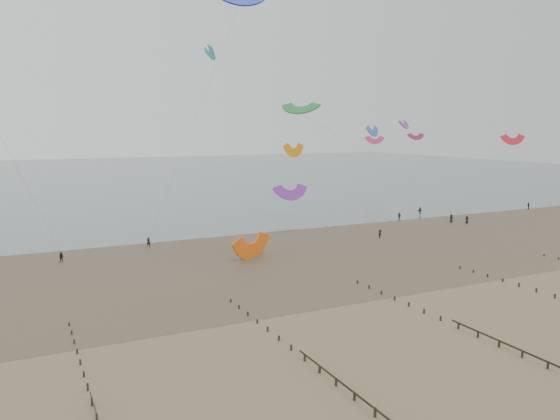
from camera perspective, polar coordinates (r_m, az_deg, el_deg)
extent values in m
plane|color=brown|center=(62.39, 11.27, -10.77)|extent=(500.00, 500.00, 0.00)
plane|color=#475654|center=(250.13, -17.59, 3.44)|extent=(500.00, 500.00, 0.00)
plane|color=#473A28|center=(91.57, -2.08, -4.37)|extent=(500.00, 500.00, 0.00)
ellipsoid|color=slate|center=(73.88, -10.88, -7.69)|extent=(23.60, 14.36, 0.01)
ellipsoid|color=slate|center=(99.46, 3.56, -3.35)|extent=(33.64, 18.32, 0.01)
ellipsoid|color=slate|center=(113.40, 20.32, -2.40)|extent=(19.65, 13.67, 0.01)
cube|color=black|center=(42.87, -18.59, -19.98)|extent=(0.16, 0.16, 0.68)
cube|color=black|center=(45.20, -19.05, -18.46)|extent=(0.16, 0.16, 0.65)
cube|color=black|center=(47.57, -19.45, -17.09)|extent=(0.16, 0.16, 0.62)
cube|color=black|center=(49.96, -19.82, -15.85)|extent=(0.16, 0.16, 0.59)
cube|color=black|center=(52.37, -20.14, -14.72)|extent=(0.16, 0.16, 0.57)
cube|color=black|center=(54.81, -20.44, -13.69)|extent=(0.16, 0.16, 0.54)
cube|color=black|center=(57.26, -20.70, -12.74)|extent=(0.16, 0.16, 0.51)
cube|color=black|center=(59.73, -20.95, -11.88)|extent=(0.16, 0.16, 0.48)
cube|color=black|center=(62.21, -21.17, -11.08)|extent=(0.16, 0.16, 0.45)
cube|color=black|center=(42.10, 9.90, -20.14)|extent=(0.16, 0.16, 0.77)
cube|color=black|center=(44.00, 7.79, -18.77)|extent=(0.16, 0.16, 0.74)
cube|color=black|center=(45.98, 5.89, -17.49)|extent=(0.16, 0.16, 0.71)
cube|color=black|center=(48.02, 4.17, -16.31)|extent=(0.16, 0.16, 0.68)
cube|color=black|center=(50.11, 2.60, -15.21)|extent=(0.16, 0.16, 0.65)
cube|color=black|center=(52.26, 1.18, -14.19)|extent=(0.16, 0.16, 0.62)
cube|color=black|center=(54.44, -0.11, -13.25)|extent=(0.16, 0.16, 0.59)
cube|color=black|center=(56.67, -1.30, -12.37)|extent=(0.16, 0.16, 0.57)
cube|color=black|center=(58.92, -2.39, -11.55)|extent=(0.16, 0.16, 0.54)
cube|color=black|center=(61.21, -3.39, -10.80)|extent=(0.16, 0.16, 0.51)
cube|color=black|center=(63.53, -4.31, -10.09)|extent=(0.16, 0.16, 0.48)
cube|color=black|center=(65.86, -5.17, -9.43)|extent=(0.16, 0.16, 0.45)
cube|color=black|center=(53.75, 26.20, -14.36)|extent=(0.16, 0.16, 0.77)
cube|color=black|center=(55.25, 23.99, -13.60)|extent=(0.16, 0.16, 0.74)
cube|color=black|center=(56.84, 21.92, -12.86)|extent=(0.16, 0.16, 0.71)
cube|color=black|center=(58.50, 19.98, -12.16)|extent=(0.16, 0.16, 0.68)
cube|color=black|center=(60.23, 18.15, -11.48)|extent=(0.16, 0.16, 0.65)
cube|color=black|center=(62.03, 16.43, -10.82)|extent=(0.16, 0.16, 0.62)
cube|color=black|center=(63.88, 14.82, -10.20)|extent=(0.16, 0.16, 0.59)
cube|color=black|center=(65.78, 13.31, -9.60)|extent=(0.16, 0.16, 0.57)
cube|color=black|center=(67.74, 11.89, -9.04)|extent=(0.16, 0.16, 0.54)
cube|color=black|center=(69.74, 10.56, -8.49)|extent=(0.16, 0.16, 0.51)
cube|color=black|center=(71.78, 9.30, -7.98)|extent=(0.16, 0.16, 0.48)
cube|color=black|center=(73.85, 8.11, -7.49)|extent=(0.16, 0.16, 0.45)
cube|color=black|center=(74.91, 26.79, -8.04)|extent=(0.16, 0.16, 0.62)
cube|color=black|center=(76.45, 25.21, -7.63)|extent=(0.16, 0.16, 0.59)
cube|color=black|center=(78.05, 23.70, -7.22)|extent=(0.16, 0.16, 0.57)
cube|color=black|center=(79.70, 22.26, -6.83)|extent=(0.16, 0.16, 0.54)
cube|color=black|center=(81.41, 20.87, -6.44)|extent=(0.16, 0.16, 0.51)
cube|color=black|center=(83.16, 19.55, -6.07)|extent=(0.16, 0.16, 0.48)
cube|color=black|center=(84.96, 18.29, -5.72)|extent=(0.16, 0.16, 0.45)
cube|color=black|center=(96.58, 27.10, -4.53)|extent=(0.16, 0.16, 0.48)
cube|color=black|center=(98.14, 25.88, -4.27)|extent=(0.16, 0.16, 0.45)
imported|color=black|center=(97.80, -13.58, -3.26)|extent=(0.74, 0.59, 1.77)
imported|color=black|center=(125.17, 12.37, -0.66)|extent=(0.60, 1.13, 1.83)
imported|color=black|center=(125.61, 17.47, -0.83)|extent=(0.67, 0.93, 1.78)
imported|color=black|center=(152.95, 24.50, 0.39)|extent=(1.00, 1.05, 1.71)
imported|color=black|center=(104.19, 10.43, -2.47)|extent=(1.22, 1.00, 1.65)
imported|color=black|center=(135.21, 14.42, -0.08)|extent=(1.61, 0.55, 1.72)
imported|color=black|center=(90.77, -21.87, -4.60)|extent=(0.94, 0.85, 1.59)
imported|color=black|center=(125.24, 18.95, -0.95)|extent=(0.93, 0.96, 1.66)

